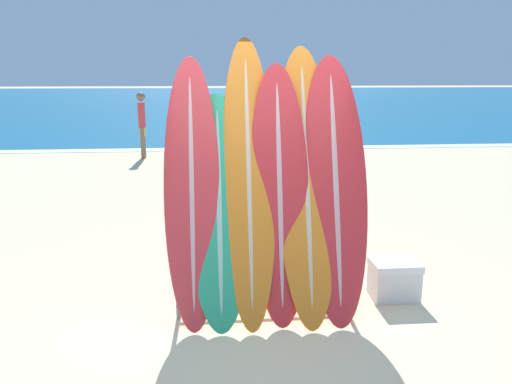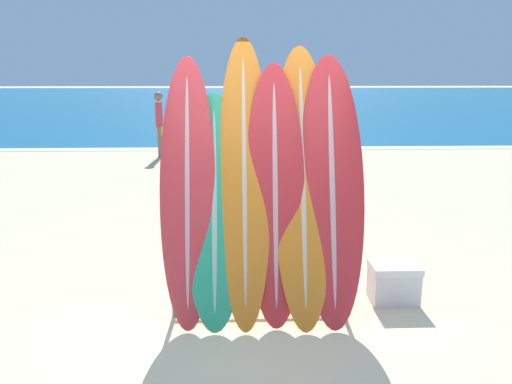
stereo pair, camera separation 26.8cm
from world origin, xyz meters
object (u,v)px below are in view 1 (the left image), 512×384
object	(u,v)px
surfboard_slot_4	(306,184)
person_mid_beach	(142,122)
surfboard_rack	(264,263)
surfboard_slot_2	(249,181)
person_near_water	(291,136)
person_far_left	(181,151)
cooler_box	(394,279)
surfboard_slot_3	(280,194)
surfboard_slot_1	(219,210)
surfboard_slot_5	(335,188)
surfboard_slot_0	(192,193)

from	to	relation	value
surfboard_slot_4	person_mid_beach	distance (m)	9.43
surfboard_rack	surfboard_slot_2	distance (m)	0.77
surfboard_slot_2	person_mid_beach	size ratio (longest dim) A/B	1.48
person_near_water	person_far_left	size ratio (longest dim) A/B	1.13
person_mid_beach	cooler_box	distance (m)	9.61
surfboard_slot_3	cooler_box	xyz separation A→B (m)	(1.21, 0.22, -0.96)
surfboard_slot_1	surfboard_slot_4	xyz separation A→B (m)	(0.80, 0.08, 0.21)
surfboard_slot_5	surfboard_slot_4	bearing A→B (deg)	174.85
surfboard_slot_4	surfboard_rack	bearing A→B (deg)	-169.04
person_mid_beach	surfboard_slot_4	bearing A→B (deg)	15.31
surfboard_slot_3	surfboard_slot_0	bearing A→B (deg)	179.91
cooler_box	surfboard_slot_3	bearing A→B (deg)	-169.56
surfboard_rack	surfboard_slot_4	xyz separation A→B (m)	(0.40, 0.08, 0.72)
person_near_water	person_far_left	xyz separation A→B (m)	(-2.18, -1.06, -0.11)
surfboard_slot_4	person_near_water	bearing A→B (deg)	82.30
person_mid_beach	surfboard_slot_2	bearing A→B (deg)	12.18
surfboard_slot_3	cooler_box	bearing A→B (deg)	10.44
surfboard_slot_0	surfboard_slot_1	size ratio (longest dim) A/B	1.16
surfboard_slot_5	person_near_water	size ratio (longest dim) A/B	1.38
surfboard_slot_2	person_far_left	xyz separation A→B (m)	(-0.88, 4.66, -0.44)
surfboard_rack	person_far_left	distance (m)	4.85
surfboard_slot_2	cooler_box	xyz separation A→B (m)	(1.48, 0.18, -1.08)
person_far_left	surfboard_slot_2	bearing A→B (deg)	123.73
surfboard_rack	person_mid_beach	bearing A→B (deg)	103.94
surfboard_slot_5	person_mid_beach	size ratio (longest dim) A/B	1.39
surfboard_slot_1	person_far_left	xyz separation A→B (m)	(-0.61, 4.74, -0.19)
surfboard_slot_5	person_mid_beach	bearing A→B (deg)	107.85
surfboard_rack	surfboard_slot_1	xyz separation A→B (m)	(-0.40, -0.00, 0.51)
cooler_box	person_near_water	bearing A→B (deg)	91.86
surfboard_slot_3	surfboard_rack	bearing A→B (deg)	-169.31
surfboard_rack	cooler_box	size ratio (longest dim) A/B	3.47
surfboard_slot_4	cooler_box	bearing A→B (deg)	10.26
person_mid_beach	person_far_left	distance (m)	4.56
surfboard_rack	surfboard_slot_1	world-z (taller)	surfboard_slot_1
cooler_box	surfboard_slot_1	bearing A→B (deg)	-171.74
person_mid_beach	person_near_water	bearing A→B (deg)	44.84
person_far_left	surfboard_slot_3	bearing A→B (deg)	126.82
surfboard_slot_0	surfboard_slot_4	world-z (taller)	surfboard_slot_4
surfboard_slot_1	person_far_left	world-z (taller)	surfboard_slot_1
surfboard_rack	surfboard_slot_2	bearing A→B (deg)	151.82
surfboard_slot_4	surfboard_slot_5	xyz separation A→B (m)	(0.26, -0.02, -0.04)
person_near_water	surfboard_slot_3	bearing A→B (deg)	-7.82
surfboard_slot_5	person_far_left	size ratio (longest dim) A/B	1.56
surfboard_slot_5	cooler_box	size ratio (longest dim) A/B	5.09
surfboard_slot_0	person_far_left	size ratio (longest dim) A/B	1.55
surfboard_slot_2	surfboard_slot_4	size ratio (longest dim) A/B	1.03
surfboard_slot_2	surfboard_slot_4	world-z (taller)	surfboard_slot_2
surfboard_slot_3	surfboard_slot_4	distance (m)	0.27
surfboard_slot_3	person_mid_beach	world-z (taller)	surfboard_slot_3
surfboard_rack	person_far_left	size ratio (longest dim) A/B	1.06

